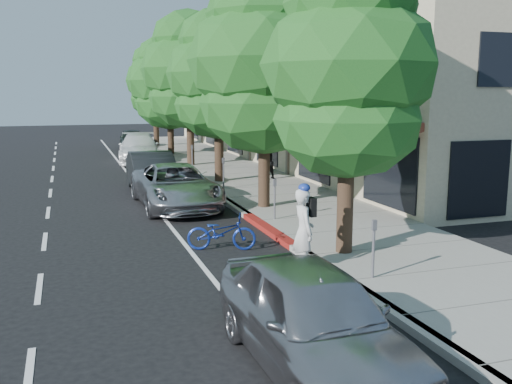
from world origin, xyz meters
name	(u,v)px	position (x,y,z in m)	size (l,w,h in m)	color
ground	(281,241)	(0.00, 0.00, 0.00)	(120.00, 120.00, 0.00)	black
sidewalk	(264,188)	(2.30, 8.00, 0.07)	(4.60, 56.00, 0.15)	gray
curb	(211,191)	(0.00, 8.00, 0.07)	(0.30, 56.00, 0.15)	#9E998E
curb_red_segment	(269,230)	(0.00, 1.00, 0.07)	(0.32, 4.00, 0.15)	maroon
storefront_building	(322,101)	(9.60, 18.00, 3.50)	(10.00, 36.00, 7.00)	beige
street_tree_0	(349,69)	(0.90, -2.00, 4.57)	(4.21, 4.21, 7.32)	black
street_tree_1	(264,64)	(0.90, 4.00, 4.98)	(5.17, 5.17, 8.13)	black
street_tree_2	(218,76)	(0.90, 10.00, 4.74)	(4.53, 4.53, 7.63)	black
street_tree_3	(189,71)	(0.90, 16.00, 5.14)	(5.16, 5.16, 8.34)	black
street_tree_4	(169,82)	(0.90, 22.00, 4.64)	(5.26, 5.26, 7.72)	black
street_tree_5	(155,82)	(0.90, 28.00, 4.77)	(4.25, 4.25, 7.59)	black
cyclist	(304,231)	(-0.55, -2.82, 0.97)	(0.71, 0.47, 1.95)	silver
bicycle	(221,232)	(-1.80, -0.37, 0.47)	(0.62, 1.79, 0.94)	navy
silver_suv	(176,186)	(-1.89, 5.50, 0.77)	(2.54, 5.51, 1.53)	#AFAFB4
dark_sedan	(152,172)	(-2.20, 9.00, 0.81)	(1.72, 4.93, 1.62)	black
white_pickup	(139,148)	(-1.45, 19.34, 0.81)	(2.27, 5.58, 1.62)	white
dark_suv_far	(132,139)	(-0.95, 27.38, 0.71)	(1.69, 4.19, 1.43)	black
near_car_a	(313,318)	(-2.20, -7.04, 0.79)	(1.87, 4.64, 1.58)	#A1A1A5
pedestrian	(267,162)	(3.10, 9.87, 0.94)	(0.77, 0.60, 1.58)	black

